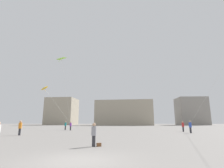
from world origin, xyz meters
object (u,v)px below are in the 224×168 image
person_in_orange (20,127)px  person_in_red (183,126)px  handbag_beside_flyer (99,145)px  kite_lime_delta (61,59)px  person_in_purple (71,125)px  building_centre_hall (124,113)px  person_in_blue (190,126)px  person_in_teal (65,125)px  building_left_hall (62,112)px  kite_amber_diamond (44,88)px  building_right_hall (191,111)px  person_in_grey (94,133)px

person_in_orange → person_in_red: person_in_orange is taller
person_in_red → handbag_beside_flyer: bearing=85.6°
person_in_red → kite_lime_delta: (-21.41, -3.16, 11.89)m
person_in_red → kite_lime_delta: size_ratio=0.15×
person_in_purple → person_in_red: 21.20m
building_centre_hall → person_in_orange: bearing=-99.3°
person_in_orange → person_in_blue: (22.98, 6.80, 0.01)m
person_in_teal → person_in_purple: size_ratio=1.03×
building_left_hall → kite_amber_diamond: bearing=-70.9°
person_in_teal → building_left_hall: building_left_hall is taller
building_right_hall → person_in_grey: bearing=-112.0°
person_in_purple → kite_amber_diamond: (-4.09, -4.03, 6.98)m
kite_amber_diamond → building_right_hall: bearing=54.6°
person_in_red → building_left_hall: size_ratio=0.12×
person_in_red → building_centre_hall: (-12.32, 54.60, 5.06)m
kite_amber_diamond → building_left_hall: bearing=109.1°
person_in_orange → handbag_beside_flyer: person_in_orange is taller
person_in_orange → person_in_purple: 13.54m
person_in_red → building_centre_hall: 56.20m
person_in_purple → kite_lime_delta: (-0.37, -5.73, 11.92)m
person_in_grey → person_in_purple: bearing=-133.3°
person_in_grey → kite_lime_delta: 22.85m
person_in_orange → building_centre_hall: (10.71, 65.42, 5.04)m
kite_amber_diamond → kite_lime_delta: 6.41m
person_in_purple → kite_amber_diamond: bearing=45.0°
kite_amber_diamond → building_right_hall: 84.27m
person_in_blue → handbag_beside_flyer: (-11.17, -15.81, -0.90)m
person_in_grey → person_in_blue: size_ratio=0.85×
person_in_blue → kite_amber_diamond: size_ratio=0.26×
person_in_orange → person_in_blue: 23.97m
kite_lime_delta → kite_amber_diamond: bearing=155.5°
person_in_purple → person_in_red: person_in_red is taller
person_in_purple → building_right_hall: building_right_hall is taller
person_in_teal → handbag_beside_flyer: 27.12m
kite_lime_delta → person_in_teal: bearing=100.8°
person_in_grey → kite_lime_delta: bearing=-125.8°
kite_lime_delta → person_in_orange: bearing=-102.0°
person_in_grey → person_in_orange: size_ratio=0.87×
kite_amber_diamond → handbag_beside_flyer: 24.33m
building_right_hall → handbag_beside_flyer: (-34.90, -87.07, -7.15)m
person_in_blue → handbag_beside_flyer: person_in_blue is taller
building_right_hall → person_in_blue: bearing=-108.4°
person_in_purple → building_left_hall: size_ratio=0.11×
person_in_purple → handbag_beside_flyer: (9.82, -22.40, -0.83)m
person_in_purple → kite_lime_delta: 13.23m
person_in_red → kite_amber_diamond: 26.11m
kite_amber_diamond → building_right_hall: building_right_hall is taller
person_in_blue → kite_lime_delta: bearing=157.9°
handbag_beside_flyer → person_in_teal: bearing=115.5°
kite_lime_delta → person_in_red: bearing=8.4°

